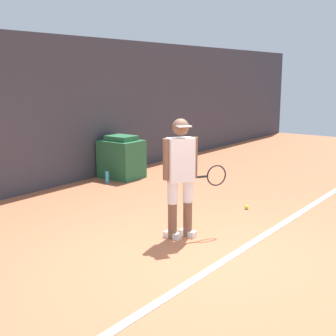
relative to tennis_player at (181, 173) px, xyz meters
The scene contains 6 objects.
ground_plane 1.16m from the tennis_player, 128.20° to the right, with size 24.00×24.00×0.00m, color #B76642.
court_baseline 1.33m from the tennis_player, 117.70° to the right, with size 21.60×0.10×0.01m.
tennis_player is the anchor object (origin of this frame).
tennis_ball 1.92m from the tennis_player, ahead, with size 0.07×0.07×0.07m.
covered_chair 3.89m from the tennis_player, 53.84° to the left, with size 0.67×0.82×0.89m.
water_bottle 3.55m from the tennis_player, 60.21° to the left, with size 0.07×0.07×0.27m.
Camera 1 is at (-4.44, -2.82, 2.15)m, focal length 50.00 mm.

